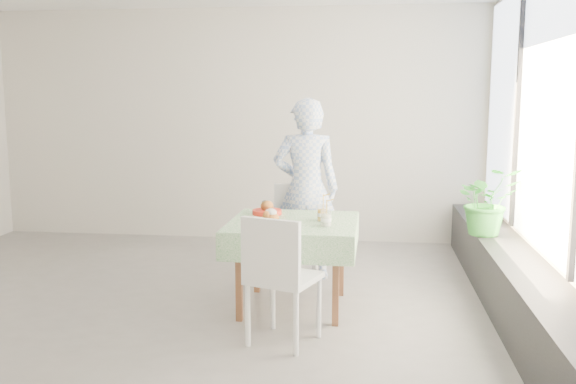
# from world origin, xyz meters

# --- Properties ---
(floor) EXTENTS (6.00, 6.00, 0.00)m
(floor) POSITION_xyz_m (0.00, 0.00, 0.00)
(floor) COLOR slate
(floor) RESTS_ON ground
(wall_back) EXTENTS (6.00, 0.02, 2.80)m
(wall_back) POSITION_xyz_m (0.00, 2.50, 1.40)
(wall_back) COLOR beige
(wall_back) RESTS_ON ground
(wall_front) EXTENTS (6.00, 0.02, 2.80)m
(wall_front) POSITION_xyz_m (0.00, -2.50, 1.40)
(wall_front) COLOR beige
(wall_front) RESTS_ON ground
(wall_right) EXTENTS (0.02, 5.00, 2.80)m
(wall_right) POSITION_xyz_m (3.00, 0.00, 1.40)
(wall_right) COLOR beige
(wall_right) RESTS_ON ground
(window_pane) EXTENTS (0.01, 4.80, 2.18)m
(window_pane) POSITION_xyz_m (2.97, 0.00, 1.65)
(window_pane) COLOR #D1E0F9
(window_pane) RESTS_ON ground
(window_ledge) EXTENTS (0.40, 4.80, 0.50)m
(window_ledge) POSITION_xyz_m (2.80, 0.00, 0.25)
(window_ledge) COLOR black
(window_ledge) RESTS_ON ground
(cafe_table) EXTENTS (1.05, 1.05, 0.74)m
(cafe_table) POSITION_xyz_m (1.00, -0.04, 0.46)
(cafe_table) COLOR brown
(cafe_table) RESTS_ON ground
(chair_far) EXTENTS (0.48, 0.48, 0.91)m
(chair_far) POSITION_xyz_m (0.93, 0.84, 0.28)
(chair_far) COLOR white
(chair_far) RESTS_ON ground
(chair_near) EXTENTS (0.57, 0.57, 0.94)m
(chair_near) POSITION_xyz_m (1.02, -0.81, 0.29)
(chair_near) COLOR white
(chair_near) RESTS_ON ground
(diner) EXTENTS (0.66, 0.46, 1.75)m
(diner) POSITION_xyz_m (1.02, 0.89, 0.87)
(diner) COLOR #86A3D6
(diner) RESTS_ON ground
(main_dish) EXTENTS (0.28, 0.28, 0.15)m
(main_dish) POSITION_xyz_m (0.87, -0.29, 0.79)
(main_dish) COLOR white
(main_dish) RESTS_ON cafe_table
(juice_cup_orange) EXTENTS (0.09, 0.09, 0.26)m
(juice_cup_orange) POSITION_xyz_m (1.24, -0.00, 0.80)
(juice_cup_orange) COLOR white
(juice_cup_orange) RESTS_ON cafe_table
(juice_cup_lemonade) EXTENTS (0.09, 0.09, 0.25)m
(juice_cup_lemonade) POSITION_xyz_m (1.29, -0.21, 0.80)
(juice_cup_lemonade) COLOR white
(juice_cup_lemonade) RESTS_ON cafe_table
(second_dish) EXTENTS (0.26, 0.26, 0.12)m
(second_dish) POSITION_xyz_m (0.74, 0.23, 0.78)
(second_dish) COLOR red
(second_dish) RESTS_ON cafe_table
(potted_plant) EXTENTS (0.65, 0.59, 0.63)m
(potted_plant) POSITION_xyz_m (2.69, 0.75, 0.82)
(potted_plant) COLOR #2D7E2A
(potted_plant) RESTS_ON window_ledge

